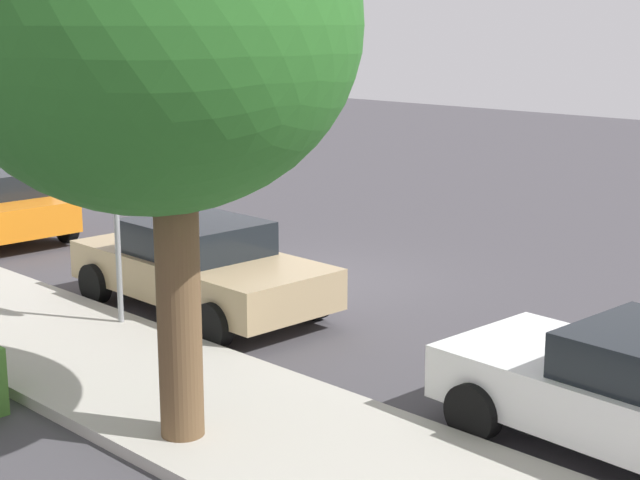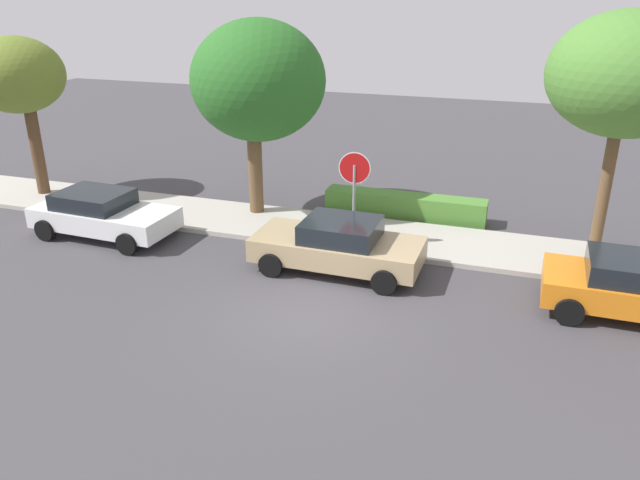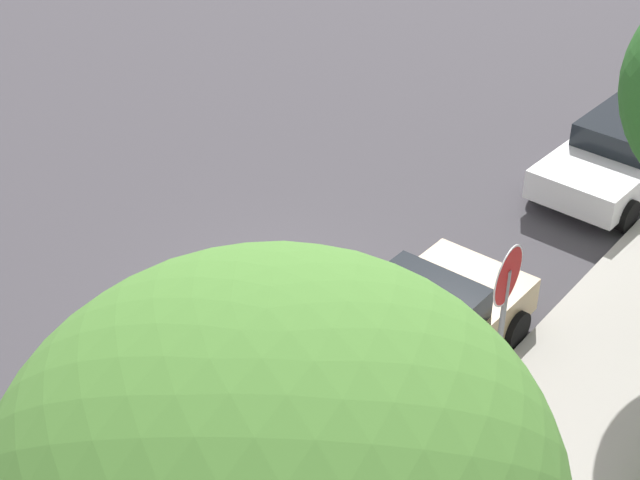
# 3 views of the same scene
# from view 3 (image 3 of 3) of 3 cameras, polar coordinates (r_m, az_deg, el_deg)

# --- Properties ---
(ground_plane) EXTENTS (60.00, 60.00, 0.00)m
(ground_plane) POSITION_cam_3_polar(r_m,az_deg,el_deg) (16.47, -1.94, -4.04)
(ground_plane) COLOR #423F44
(sidewalk_curb) EXTENTS (32.00, 2.73, 0.14)m
(sidewalk_curb) POSITION_cam_3_polar(r_m,az_deg,el_deg) (14.50, 13.54, -11.08)
(sidewalk_curb) COLOR #B2ADA3
(sidewalk_curb) RESTS_ON ground_plane
(stop_sign) EXTENTS (0.89, 0.09, 2.86)m
(stop_sign) POSITION_cam_3_polar(r_m,az_deg,el_deg) (13.55, 10.70, -3.49)
(stop_sign) COLOR gray
(stop_sign) RESTS_ON ground_plane
(parked_car_tan) EXTENTS (4.45, 2.16, 1.41)m
(parked_car_tan) POSITION_cam_3_polar(r_m,az_deg,el_deg) (14.88, 5.39, -5.41)
(parked_car_tan) COLOR tan
(parked_car_tan) RESTS_ON ground_plane
(parked_car_white) EXTENTS (4.35, 2.22, 1.36)m
(parked_car_white) POSITION_cam_3_polar(r_m,az_deg,el_deg) (20.52, 17.18, 4.90)
(parked_car_white) COLOR white
(parked_car_white) RESTS_ON ground_plane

